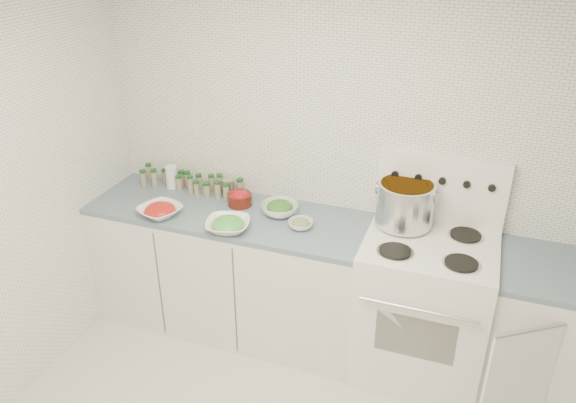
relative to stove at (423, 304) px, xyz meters
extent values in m
cube|color=white|center=(-0.48, 0.32, 0.75)|extent=(3.50, 0.02, 2.50)
cube|color=white|center=(-1.30, 0.00, -0.06)|extent=(1.85, 0.62, 0.86)
cube|color=slate|center=(-1.30, 0.00, 0.39)|extent=(1.85, 0.62, 0.03)
cube|color=white|center=(0.00, -0.01, -0.04)|extent=(0.76, 0.65, 0.92)
cube|color=black|center=(0.00, -0.33, 0.00)|extent=(0.45, 0.01, 0.28)
cylinder|color=silver|center=(0.00, -0.37, 0.22)|extent=(0.65, 0.02, 0.02)
cube|color=white|center=(0.00, -0.01, 0.43)|extent=(0.76, 0.65, 0.01)
cube|color=white|center=(0.00, 0.28, 0.65)|extent=(0.76, 0.06, 0.43)
cylinder|color=silver|center=(-0.18, -0.17, 0.44)|extent=(0.21, 0.21, 0.01)
cylinder|color=black|center=(-0.18, -0.17, 0.45)|extent=(0.18, 0.18, 0.01)
cylinder|color=silver|center=(0.18, -0.17, 0.44)|extent=(0.21, 0.21, 0.01)
cylinder|color=black|center=(0.18, -0.17, 0.45)|extent=(0.18, 0.18, 0.01)
cylinder|color=silver|center=(-0.18, 0.15, 0.44)|extent=(0.21, 0.21, 0.01)
cylinder|color=black|center=(-0.18, 0.15, 0.45)|extent=(0.18, 0.18, 0.01)
cylinder|color=silver|center=(0.18, 0.15, 0.44)|extent=(0.21, 0.21, 0.01)
cylinder|color=black|center=(0.18, 0.15, 0.45)|extent=(0.18, 0.18, 0.01)
cylinder|color=black|center=(-0.28, 0.25, 0.72)|extent=(0.04, 0.02, 0.04)
cylinder|color=black|center=(-0.14, 0.25, 0.72)|extent=(0.04, 0.02, 0.04)
cylinder|color=black|center=(0.00, 0.25, 0.72)|extent=(0.04, 0.02, 0.04)
cylinder|color=black|center=(0.14, 0.25, 0.72)|extent=(0.04, 0.02, 0.04)
cylinder|color=black|center=(0.28, 0.25, 0.72)|extent=(0.04, 0.02, 0.04)
cube|color=white|center=(0.82, 0.00, -0.06)|extent=(0.89, 0.62, 0.86)
cube|color=white|center=(0.56, -0.42, -0.07)|extent=(0.34, 0.24, 0.70)
cylinder|color=silver|center=(-0.19, 0.16, 0.58)|extent=(0.35, 0.35, 0.26)
cylinder|color=orange|center=(-0.19, 0.16, 0.70)|extent=(0.31, 0.31, 0.03)
torus|color=silver|center=(-0.37, 0.16, 0.66)|extent=(0.01, 0.08, 0.08)
torus|color=silver|center=(-0.01, 0.16, 0.66)|extent=(0.01, 0.08, 0.08)
imported|color=white|center=(-1.68, -0.19, 0.44)|extent=(0.33, 0.33, 0.06)
ellipsoid|color=red|center=(-1.68, -0.19, 0.45)|extent=(0.19, 0.19, 0.08)
imported|color=white|center=(-1.19, -0.21, 0.44)|extent=(0.33, 0.33, 0.07)
ellipsoid|color=green|center=(-1.19, -0.21, 0.45)|extent=(0.19, 0.19, 0.09)
imported|color=white|center=(-0.97, 0.08, 0.44)|extent=(0.29, 0.29, 0.07)
ellipsoid|color=#1A5117|center=(-0.97, 0.08, 0.46)|extent=(0.17, 0.17, 0.08)
imported|color=white|center=(-0.79, -0.04, 0.43)|extent=(0.18, 0.18, 0.05)
ellipsoid|color=#29451B|center=(-0.79, -0.04, 0.44)|extent=(0.11, 0.11, 0.05)
cylinder|color=#4F160D|center=(-1.27, 0.12, 0.44)|extent=(0.16, 0.16, 0.08)
ellipsoid|color=#B50C1F|center=(-1.27, 0.12, 0.47)|extent=(0.12, 0.12, 0.06)
cylinder|color=white|center=(-1.83, 0.20, 0.48)|extent=(0.10, 0.10, 0.16)
cylinder|color=#ACA292|center=(-1.41, 0.24, 0.46)|extent=(0.10, 0.10, 0.11)
cylinder|color=gray|center=(-2.05, 0.26, 0.46)|extent=(0.04, 0.04, 0.11)
cylinder|color=#14471A|center=(-2.05, 0.26, 0.52)|extent=(0.04, 0.04, 0.02)
cylinder|color=gray|center=(-1.91, 0.25, 0.45)|extent=(0.04, 0.04, 0.09)
cylinder|color=#14471A|center=(-1.91, 0.25, 0.50)|extent=(0.04, 0.04, 0.02)
cylinder|color=gray|center=(-1.78, 0.26, 0.45)|extent=(0.05, 0.05, 0.09)
cylinder|color=#14471A|center=(-1.78, 0.26, 0.50)|extent=(0.05, 0.05, 0.02)
cylinder|color=gray|center=(-1.73, 0.25, 0.45)|extent=(0.04, 0.04, 0.10)
cylinder|color=#14471A|center=(-1.73, 0.25, 0.51)|extent=(0.04, 0.04, 0.02)
cylinder|color=gray|center=(-1.64, 0.25, 0.45)|extent=(0.04, 0.04, 0.09)
cylinder|color=#14471A|center=(-1.64, 0.25, 0.50)|extent=(0.04, 0.04, 0.02)
cylinder|color=gray|center=(-1.54, 0.25, 0.46)|extent=(0.04, 0.04, 0.11)
cylinder|color=#14471A|center=(-1.54, 0.25, 0.52)|extent=(0.04, 0.04, 0.02)
cylinder|color=gray|center=(-1.48, 0.26, 0.46)|extent=(0.04, 0.04, 0.11)
cylinder|color=#14471A|center=(-1.48, 0.26, 0.53)|extent=(0.04, 0.04, 0.02)
cylinder|color=gray|center=(-1.33, 0.26, 0.45)|extent=(0.04, 0.04, 0.10)
cylinder|color=#14471A|center=(-1.33, 0.26, 0.51)|extent=(0.05, 0.05, 0.02)
cylinder|color=gray|center=(-2.03, 0.15, 0.46)|extent=(0.04, 0.04, 0.11)
cylinder|color=#14471A|center=(-2.03, 0.15, 0.52)|extent=(0.04, 0.04, 0.02)
cylinder|color=gray|center=(-1.94, 0.16, 0.46)|extent=(0.04, 0.04, 0.12)
cylinder|color=#14471A|center=(-1.94, 0.16, 0.53)|extent=(0.04, 0.04, 0.02)
cylinder|color=gray|center=(-1.75, 0.18, 0.45)|extent=(0.04, 0.04, 0.10)
cylinder|color=#14471A|center=(-1.75, 0.18, 0.51)|extent=(0.04, 0.04, 0.02)
cylinder|color=gray|center=(-1.66, 0.16, 0.46)|extent=(0.04, 0.04, 0.12)
cylinder|color=#14471A|center=(-1.66, 0.16, 0.53)|extent=(0.04, 0.04, 0.02)
cylinder|color=gray|center=(-1.61, 0.16, 0.45)|extent=(0.04, 0.04, 0.09)
cylinder|color=#14471A|center=(-1.61, 0.16, 0.50)|extent=(0.04, 0.04, 0.02)
cylinder|color=gray|center=(-1.53, 0.16, 0.45)|extent=(0.05, 0.05, 0.09)
cylinder|color=#14471A|center=(-1.53, 0.16, 0.50)|extent=(0.05, 0.05, 0.02)
cylinder|color=gray|center=(-1.45, 0.16, 0.46)|extent=(0.04, 0.04, 0.11)
cylinder|color=#14471A|center=(-1.45, 0.16, 0.52)|extent=(0.05, 0.05, 0.02)
cylinder|color=gray|center=(-1.38, 0.16, 0.46)|extent=(0.04, 0.04, 0.10)
cylinder|color=#14471A|center=(-1.38, 0.16, 0.52)|extent=(0.04, 0.04, 0.02)
camera|label=1|loc=(0.16, -2.89, 2.13)|focal=35.00mm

